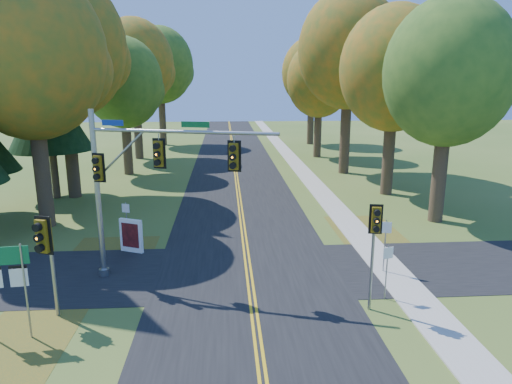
{
  "coord_description": "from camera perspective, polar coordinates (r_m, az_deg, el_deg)",
  "views": [
    {
      "loc": [
        -0.95,
        -16.55,
        8.07
      ],
      "look_at": [
        0.43,
        3.52,
        3.2
      ],
      "focal_mm": 32.0,
      "sensor_mm": 36.0,
      "label": 1
    }
  ],
  "objects": [
    {
      "name": "ground",
      "position": [
        18.44,
        -0.59,
        -12.35
      ],
      "size": [
        160.0,
        160.0,
        0.0
      ],
      "primitive_type": "plane",
      "color": "#3B5A1F",
      "rests_on": "ground"
    },
    {
      "name": "road_main",
      "position": [
        18.43,
        -0.59,
        -12.32
      ],
      "size": [
        8.0,
        160.0,
        0.02
      ],
      "primitive_type": "cube",
      "color": "black",
      "rests_on": "ground"
    },
    {
      "name": "road_cross",
      "position": [
        20.25,
        -0.93,
        -9.85
      ],
      "size": [
        60.0,
        6.0,
        0.02
      ],
      "primitive_type": "cube",
      "color": "black",
      "rests_on": "ground"
    },
    {
      "name": "centerline_left",
      "position": [
        18.42,
        -0.91,
        -12.29
      ],
      "size": [
        0.1,
        160.0,
        0.01
      ],
      "primitive_type": "cube",
      "color": "gold",
      "rests_on": "road_main"
    },
    {
      "name": "centerline_right",
      "position": [
        18.43,
        -0.27,
        -12.27
      ],
      "size": [
        0.1,
        160.0,
        0.01
      ],
      "primitive_type": "cube",
      "color": "gold",
      "rests_on": "road_main"
    },
    {
      "name": "sidewalk_east",
      "position": [
        19.74,
        18.04,
        -11.14
      ],
      "size": [
        1.6,
        160.0,
        0.06
      ],
      "primitive_type": "cube",
      "color": "#9E998E",
      "rests_on": "ground"
    },
    {
      "name": "leaf_patch_w_near",
      "position": [
        22.76,
        -17.94,
        -7.84
      ],
      "size": [
        4.0,
        6.0,
        0.0
      ],
      "primitive_type": "cube",
      "color": "brown",
      "rests_on": "ground"
    },
    {
      "name": "leaf_patch_e",
      "position": [
        25.17,
        14.3,
        -5.52
      ],
      "size": [
        3.5,
        8.0,
        0.0
      ],
      "primitive_type": "cube",
      "color": "brown",
      "rests_on": "ground"
    },
    {
      "name": "leaf_patch_w_far",
      "position": [
        17.07,
        -27.07,
        -16.2
      ],
      "size": [
        3.0,
        5.0,
        0.0
      ],
      "primitive_type": "cube",
      "color": "brown",
      "rests_on": "ground"
    },
    {
      "name": "tree_w_a",
      "position": [
        27.89,
        -26.3,
        15.17
      ],
      "size": [
        8.0,
        8.0,
        14.15
      ],
      "color": "#38281C",
      "rests_on": "ground"
    },
    {
      "name": "tree_e_a",
      "position": [
        28.25,
        23.04,
        13.5
      ],
      "size": [
        7.2,
        7.2,
        12.73
      ],
      "color": "#38281C",
      "rests_on": "ground"
    },
    {
      "name": "tree_w_b",
      "position": [
        34.64,
        -23.02,
        16.38
      ],
      "size": [
        8.6,
        8.6,
        15.38
      ],
      "color": "#38281C",
      "rests_on": "ground"
    },
    {
      "name": "tree_e_b",
      "position": [
        34.28,
        16.97,
        14.42
      ],
      "size": [
        7.6,
        7.6,
        13.33
      ],
      "color": "#38281C",
      "rests_on": "ground"
    },
    {
      "name": "tree_w_c",
      "position": [
        41.91,
        -16.17,
        12.91
      ],
      "size": [
        6.8,
        6.8,
        11.91
      ],
      "color": "#38281C",
      "rests_on": "ground"
    },
    {
      "name": "tree_e_c",
      "position": [
        41.75,
        11.62,
        16.9
      ],
      "size": [
        8.8,
        8.8,
        15.79
      ],
      "color": "#38281C",
      "rests_on": "ground"
    },
    {
      "name": "tree_w_d",
      "position": [
        50.6,
        -14.9,
        15.1
      ],
      "size": [
        8.2,
        8.2,
        14.56
      ],
      "color": "#38281C",
      "rests_on": "ground"
    },
    {
      "name": "tree_e_d",
      "position": [
        50.47,
        7.97,
        13.67
      ],
      "size": [
        7.0,
        7.0,
        12.32
      ],
      "color": "#38281C",
      "rests_on": "ground"
    },
    {
      "name": "tree_w_e",
      "position": [
        61.19,
        -11.84,
        15.21
      ],
      "size": [
        8.4,
        8.4,
        14.97
      ],
      "color": "#38281C",
      "rests_on": "ground"
    },
    {
      "name": "tree_e_e",
      "position": [
        61.22,
        7.05,
        14.56
      ],
      "size": [
        7.8,
        7.8,
        13.74
      ],
      "color": "#38281C",
      "rests_on": "ground"
    },
    {
      "name": "pine_c",
      "position": [
        34.75,
        -25.13,
        15.05
      ],
      "size": [
        5.6,
        5.6,
        20.56
      ],
      "color": "#38281C",
      "rests_on": "ground"
    },
    {
      "name": "traffic_mast",
      "position": [
        18.63,
        -14.44,
        2.2
      ],
      "size": [
        7.47,
        2.44,
        7.04
      ],
      "rotation": [
        0.0,
        0.0,
        -0.29
      ],
      "color": "gray",
      "rests_on": "ground"
    },
    {
      "name": "east_signal_pole",
      "position": [
        16.32,
        14.63,
        -4.77
      ],
      "size": [
        0.46,
        0.54,
        4.02
      ],
      "rotation": [
        0.0,
        0.0,
        -0.15
      ],
      "color": "gray",
      "rests_on": "ground"
    },
    {
      "name": "ped_signal_pole",
      "position": [
        16.98,
        -24.86,
        -5.85
      ],
      "size": [
        0.57,
        0.68,
        3.74
      ],
      "rotation": [
        0.0,
        0.0,
        -0.34
      ],
      "color": "gray",
      "rests_on": "ground"
    },
    {
      "name": "route_sign_cluster",
      "position": [
        16.4,
        -28.85,
        -8.91
      ],
      "size": [
        1.49,
        0.23,
        3.21
      ],
      "rotation": [
        0.0,
        0.0,
        0.11
      ],
      "color": "gray",
      "rests_on": "ground"
    },
    {
      "name": "info_kiosk",
      "position": [
        22.93,
        -15.33,
        -5.31
      ],
      "size": [
        1.16,
        0.64,
        1.66
      ],
      "rotation": [
        0.0,
        0.0,
        -0.42
      ],
      "color": "white",
      "rests_on": "ground"
    },
    {
      "name": "reg_sign_e_north",
      "position": [
        20.32,
        15.88,
        -5.42
      ],
      "size": [
        0.45,
        0.12,
        2.37
      ],
      "rotation": [
        0.0,
        0.0,
        -0.2
      ],
      "color": "gray",
      "rests_on": "ground"
    },
    {
      "name": "reg_sign_e_south",
      "position": [
        17.95,
        16.09,
        -8.48
      ],
      "size": [
        0.41,
        0.12,
        2.17
      ],
      "rotation": [
        0.0,
        0.0,
        0.22
      ],
      "color": "gray",
      "rests_on": "ground"
    },
    {
      "name": "reg_sign_w",
      "position": [
        24.02,
        -15.91,
        -2.85
      ],
      "size": [
        0.4,
        0.17,
        2.17
      ],
      "rotation": [
        0.0,
        0.0,
        -0.35
      ],
      "color": "gray",
      "rests_on": "ground"
    }
  ]
}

